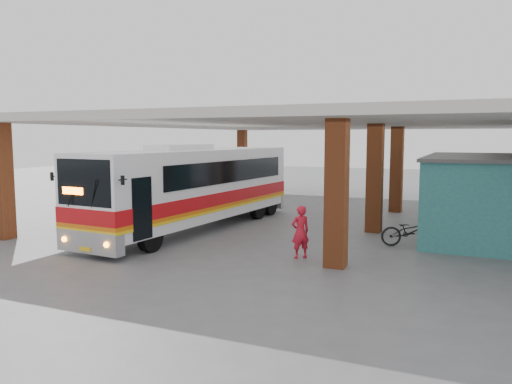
{
  "coord_description": "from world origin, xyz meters",
  "views": [
    {
      "loc": [
        6.66,
        -17.15,
        3.81
      ],
      "look_at": [
        -0.89,
        0.0,
        1.75
      ],
      "focal_mm": 35.0,
      "sensor_mm": 36.0,
      "label": 1
    }
  ],
  "objects_px": {
    "motorcycle": "(411,231)",
    "red_chair": "(436,207)",
    "coach_bus": "(195,187)",
    "pedestrian": "(300,232)"
  },
  "relations": [
    {
      "from": "coach_bus",
      "to": "pedestrian",
      "type": "height_order",
      "value": "coach_bus"
    },
    {
      "from": "coach_bus",
      "to": "motorcycle",
      "type": "distance_m",
      "value": 8.7
    },
    {
      "from": "motorcycle",
      "to": "red_chair",
      "type": "bearing_deg",
      "value": -21.65
    },
    {
      "from": "motorcycle",
      "to": "pedestrian",
      "type": "relative_size",
      "value": 1.22
    },
    {
      "from": "motorcycle",
      "to": "red_chair",
      "type": "relative_size",
      "value": 2.5
    },
    {
      "from": "motorcycle",
      "to": "red_chair",
      "type": "xyz_separation_m",
      "value": [
        0.28,
        8.11,
        -0.16
      ]
    },
    {
      "from": "coach_bus",
      "to": "pedestrian",
      "type": "distance_m",
      "value": 6.45
    },
    {
      "from": "coach_bus",
      "to": "red_chair",
      "type": "xyz_separation_m",
      "value": [
        8.9,
        8.27,
        -1.38
      ]
    },
    {
      "from": "coach_bus",
      "to": "motorcycle",
      "type": "bearing_deg",
      "value": 5.14
    },
    {
      "from": "coach_bus",
      "to": "pedestrian",
      "type": "relative_size",
      "value": 7.29
    }
  ]
}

